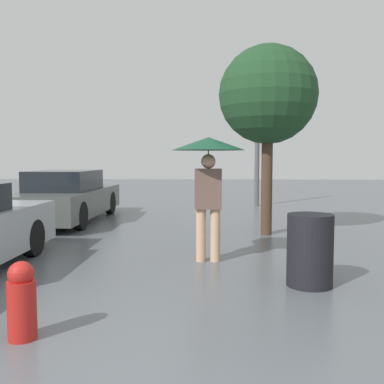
{
  "coord_description": "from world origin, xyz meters",
  "views": [
    {
      "loc": [
        0.48,
        -2.57,
        1.55
      ],
      "look_at": [
        0.2,
        3.85,
        1.06
      ],
      "focal_mm": 40.0,
      "sensor_mm": 36.0,
      "label": 1
    }
  ],
  "objects": [
    {
      "name": "street_lamp",
      "position": [
        2.0,
        11.67,
        2.39
      ],
      "size": [
        0.26,
        0.26,
        4.34
      ],
      "color": "#515456",
      "rests_on": "ground_plane"
    },
    {
      "name": "trash_bin",
      "position": [
        1.69,
        2.64,
        0.44
      ],
      "size": [
        0.56,
        0.56,
        0.88
      ],
      "color": "black",
      "rests_on": "ground_plane"
    },
    {
      "name": "parked_car_farthest",
      "position": [
        -3.1,
        7.93,
        0.59
      ],
      "size": [
        1.63,
        4.5,
        1.27
      ],
      "color": "#4C514C",
      "rests_on": "ground_plane"
    },
    {
      "name": "tree",
      "position": [
        1.62,
        6.23,
        2.82
      ],
      "size": [
        1.98,
        1.98,
        3.84
      ],
      "color": "#473323",
      "rests_on": "ground_plane"
    },
    {
      "name": "pedestrian",
      "position": [
        0.44,
        3.85,
        1.51
      ],
      "size": [
        1.1,
        1.1,
        1.88
      ],
      "color": "tan",
      "rests_on": "ground_plane"
    },
    {
      "name": "fire_hydrant",
      "position": [
        -1.14,
        0.95,
        0.34
      ],
      "size": [
        0.24,
        0.24,
        0.68
      ],
      "color": "#B21E19",
      "rests_on": "ground_plane"
    }
  ]
}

